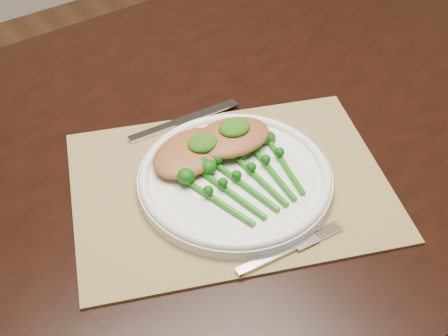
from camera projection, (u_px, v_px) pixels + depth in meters
dining_table at (223, 276)px, 1.25m from camera, size 1.61×0.91×0.75m
placemat at (230, 185)px, 0.91m from camera, size 0.54×0.47×0.00m
dinner_plate at (235, 178)px, 0.90m from camera, size 0.28×0.28×0.03m
knife at (174, 124)px, 1.00m from camera, size 0.20×0.03×0.01m
fork at (297, 245)px, 0.82m from camera, size 0.16×0.03×0.01m
chicken_fillet_left at (191, 152)px, 0.91m from camera, size 0.15×0.12×0.03m
chicken_fillet_right at (231, 137)px, 0.93m from camera, size 0.13×0.10×0.02m
pesto_dollop_left at (203, 143)px, 0.91m from camera, size 0.05×0.04×0.02m
pesto_dollop_right at (234, 127)px, 0.93m from camera, size 0.05×0.04×0.02m
broccolini_bundle at (252, 183)px, 0.88m from camera, size 0.15×0.17×0.04m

